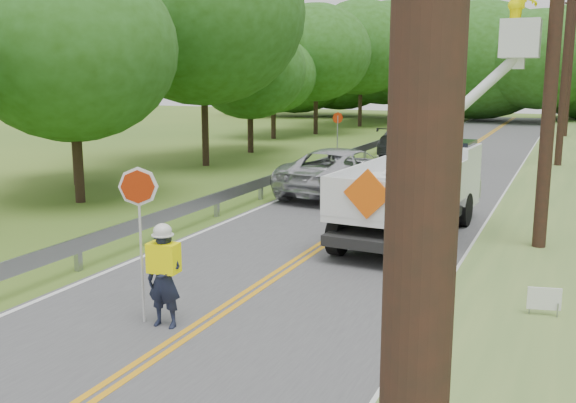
% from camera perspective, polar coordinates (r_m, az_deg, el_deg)
% --- Properties ---
extents(ground, '(140.00, 140.00, 0.00)m').
position_cam_1_polar(ground, '(9.58, -15.17, -15.29)').
color(ground, '#3B6122').
rests_on(ground, ground).
extents(road, '(7.20, 96.00, 0.03)m').
position_cam_1_polar(road, '(21.73, 8.53, -0.15)').
color(road, '#464648').
rests_on(road, ground).
extents(guardrail, '(0.18, 48.00, 0.77)m').
position_cam_1_polar(guardrail, '(23.81, -0.21, 2.27)').
color(guardrail, gray).
rests_on(guardrail, ground).
extents(utility_poles, '(1.60, 43.30, 10.00)m').
position_cam_1_polar(utility_poles, '(23.64, 23.02, 12.82)').
color(utility_poles, black).
rests_on(utility_poles, ground).
extents(treeline_left, '(10.64, 54.92, 11.00)m').
position_cam_1_polar(treeline_left, '(40.60, 0.46, 13.46)').
color(treeline_left, '#332319').
rests_on(treeline_left, ground).
extents(treeline_horizon, '(57.46, 14.62, 11.14)m').
position_cam_1_polar(treeline_horizon, '(62.96, 20.27, 11.58)').
color(treeline_horizon, '#244D11').
rests_on(treeline_horizon, ground).
extents(flagger, '(1.07, 0.44, 2.69)m').
position_cam_1_polar(flagger, '(11.05, -10.90, -6.04)').
color(flagger, '#191E33').
rests_on(flagger, road).
extents(bucket_truck, '(4.25, 6.81, 6.57)m').
position_cam_1_polar(bucket_truck, '(17.78, 12.19, 2.13)').
color(bucket_truck, black).
rests_on(bucket_truck, road).
extents(suv_silver, '(3.47, 6.27, 1.66)m').
position_cam_1_polar(suv_silver, '(23.01, 4.89, 2.67)').
color(suv_silver, silver).
rests_on(suv_silver, road).
extents(suv_darkgrey, '(2.42, 5.87, 1.70)m').
position_cam_1_polar(suv_darkgrey, '(34.68, 10.64, 5.37)').
color(suv_darkgrey, '#3E3F46').
rests_on(suv_darkgrey, road).
extents(stop_sign_permanent, '(0.39, 0.39, 2.48)m').
position_cam_1_polar(stop_sign_permanent, '(30.62, 4.37, 6.26)').
color(stop_sign_permanent, gray).
rests_on(stop_sign_permanent, ground).
extents(yard_sign, '(0.53, 0.15, 0.78)m').
position_cam_1_polar(yard_sign, '(11.54, 21.56, -8.08)').
color(yard_sign, white).
rests_on(yard_sign, ground).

